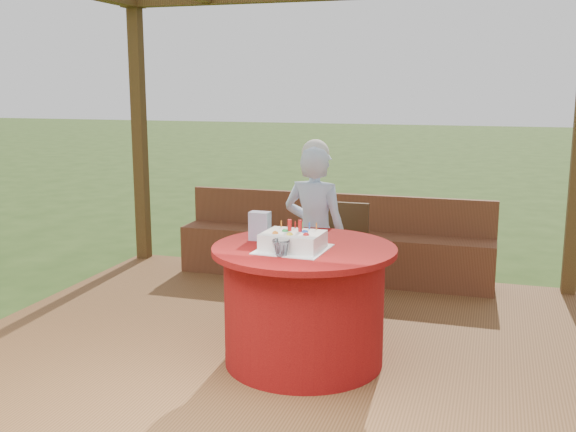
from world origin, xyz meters
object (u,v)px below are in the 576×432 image
object	(u,v)px
birthday_cake	(293,241)
drinking_glass	(281,248)
bench	(333,251)
gift_bag	(260,226)
chair	(339,252)
elderly_woman	(315,231)
table	(304,304)

from	to	relation	value
birthday_cake	drinking_glass	xyz separation A→B (m)	(-0.02, -0.18, -0.01)
bench	gift_bag	bearing A→B (deg)	-91.73
chair	elderly_woman	xyz separation A→B (m)	(-0.13, -0.29, 0.22)
birthday_cake	gift_bag	size ratio (longest dim) A/B	2.31
drinking_glass	table	bearing A→B (deg)	76.73
bench	birthday_cake	distance (m)	2.21
table	elderly_woman	size ratio (longest dim) A/B	0.85
bench	chair	bearing A→B (deg)	-73.90
table	gift_bag	world-z (taller)	gift_bag
gift_bag	table	bearing A→B (deg)	-14.28
chair	elderly_woman	distance (m)	0.39
table	chair	bearing A→B (deg)	91.05
chair	gift_bag	size ratio (longest dim) A/B	4.54
bench	chair	xyz separation A→B (m)	(0.26, -0.90, 0.23)
bench	table	world-z (taller)	bench
gift_bag	drinking_glass	size ratio (longest dim) A/B	1.75
chair	drinking_glass	distance (m)	1.45
bench	table	bearing A→B (deg)	-82.09
elderly_woman	birthday_cake	size ratio (longest dim) A/B	3.18
table	birthday_cake	world-z (taller)	birthday_cake
elderly_woman	birthday_cake	distance (m)	0.95
drinking_glass	birthday_cake	bearing A→B (deg)	82.94
bench	birthday_cake	xyz separation A→B (m)	(0.24, -2.12, 0.59)
table	birthday_cake	bearing A→B (deg)	-113.24
table	chair	size ratio (longest dim) A/B	1.37
elderly_woman	gift_bag	xyz separation A→B (m)	(-0.19, -0.74, 0.18)
elderly_woman	birthday_cake	bearing A→B (deg)	-83.64
elderly_woman	drinking_glass	bearing A→B (deg)	-85.82
bench	gift_bag	distance (m)	2.03
chair	birthday_cake	size ratio (longest dim) A/B	1.96
table	elderly_woman	xyz separation A→B (m)	(-0.15, 0.83, 0.31)
bench	gift_bag	size ratio (longest dim) A/B	15.42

